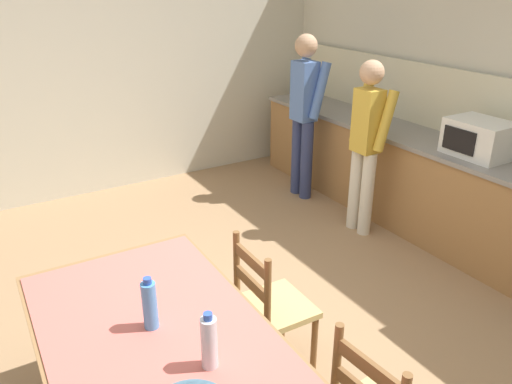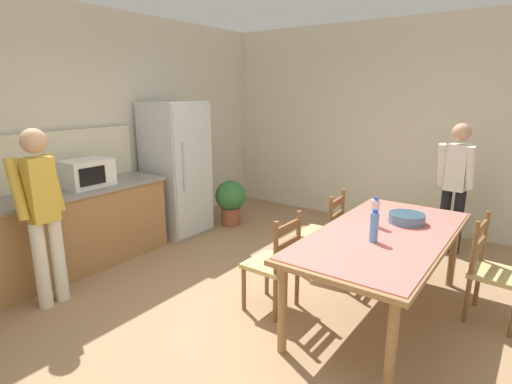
# 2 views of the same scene
# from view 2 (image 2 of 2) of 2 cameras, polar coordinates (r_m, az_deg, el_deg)

# --- Properties ---
(ground_plane) EXTENTS (8.32, 8.32, 0.00)m
(ground_plane) POSITION_cam_2_polar(r_m,az_deg,el_deg) (3.70, 0.28, -17.18)
(ground_plane) COLOR #9E7A56
(wall_back) EXTENTS (6.52, 0.12, 2.90)m
(wall_back) POSITION_cam_2_polar(r_m,az_deg,el_deg) (5.20, -24.64, 7.65)
(wall_back) COLOR beige
(wall_back) RESTS_ON ground
(wall_right) EXTENTS (0.12, 5.20, 2.90)m
(wall_right) POSITION_cam_2_polar(r_m,az_deg,el_deg) (6.14, 18.39, 9.03)
(wall_right) COLOR beige
(wall_right) RESTS_ON ground
(kitchen_counter) EXTENTS (3.61, 0.66, 0.90)m
(kitchen_counter) POSITION_cam_2_polar(r_m,az_deg,el_deg) (4.56, -32.67, -7.03)
(kitchen_counter) COLOR #9E7042
(kitchen_counter) RESTS_ON ground
(refrigerator) EXTENTS (0.71, 0.73, 1.80)m
(refrigerator) POSITION_cam_2_polar(r_m,az_deg,el_deg) (5.58, -11.32, 3.28)
(refrigerator) COLOR silver
(refrigerator) RESTS_ON ground
(microwave) EXTENTS (0.50, 0.39, 0.30)m
(microwave) POSITION_cam_2_polar(r_m,az_deg,el_deg) (4.78, -23.06, 2.50)
(microwave) COLOR white
(microwave) RESTS_ON kitchen_counter
(dining_table) EXTENTS (2.13, 1.03, 0.77)m
(dining_table) POSITION_cam_2_polar(r_m,az_deg,el_deg) (3.59, 17.75, -6.59)
(dining_table) COLOR olive
(dining_table) RESTS_ON ground
(bottle_near_centre) EXTENTS (0.07, 0.07, 0.27)m
(bottle_near_centre) POSITION_cam_2_polar(r_m,az_deg,el_deg) (3.29, 16.51, -4.79)
(bottle_near_centre) COLOR #4C8ED6
(bottle_near_centre) RESTS_ON dining_table
(bottle_off_centre) EXTENTS (0.07, 0.07, 0.27)m
(bottle_off_centre) POSITION_cam_2_polar(r_m,az_deg,el_deg) (3.66, 16.66, -2.87)
(bottle_off_centre) COLOR silver
(bottle_off_centre) RESTS_ON dining_table
(serving_bowl) EXTENTS (0.32, 0.32, 0.09)m
(serving_bowl) POSITION_cam_2_polar(r_m,az_deg,el_deg) (3.87, 20.72, -3.43)
(serving_bowl) COLOR slate
(serving_bowl) RESTS_ON dining_table
(chair_side_far_left) EXTENTS (0.43, 0.41, 0.91)m
(chair_side_far_left) POSITION_cam_2_polar(r_m,az_deg,el_deg) (3.60, 2.66, -10.17)
(chair_side_far_left) COLOR brown
(chair_side_far_left) RESTS_ON ground
(chair_side_far_right) EXTENTS (0.45, 0.43, 0.91)m
(chair_side_far_right) POSITION_cam_2_polar(r_m,az_deg,el_deg) (4.38, 9.64, -5.86)
(chair_side_far_right) COLOR brown
(chair_side_far_right) RESTS_ON ground
(chair_side_near_right) EXTENTS (0.46, 0.44, 0.91)m
(chair_side_near_right) POSITION_cam_2_polar(r_m,az_deg,el_deg) (3.99, 30.78, -9.78)
(chair_side_near_right) COLOR brown
(chair_side_near_right) RESTS_ON ground
(person_at_counter) EXTENTS (0.41, 0.28, 1.63)m
(person_at_counter) POSITION_cam_2_polar(r_m,az_deg,el_deg) (4.01, -28.24, -2.16)
(person_at_counter) COLOR silver
(person_at_counter) RESTS_ON ground
(person_by_table) EXTENTS (0.29, 0.41, 1.57)m
(person_by_table) POSITION_cam_2_polar(r_m,az_deg,el_deg) (5.29, 26.58, 1.30)
(person_by_table) COLOR black
(person_by_table) RESTS_ON ground
(potted_plant) EXTENTS (0.44, 0.44, 0.67)m
(potted_plant) POSITION_cam_2_polar(r_m,az_deg,el_deg) (5.86, -3.68, -1.09)
(potted_plant) COLOR brown
(potted_plant) RESTS_ON ground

